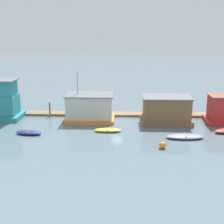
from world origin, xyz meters
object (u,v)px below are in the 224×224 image
houseboat_orange (90,108)px  dinghy_grey (185,137)px  houseboat_brown (166,110)px  mooring_post_far_right (164,111)px  mooring_post_centre (50,110)px  buoy_orange (163,145)px  mooring_post_near_left (148,111)px  dinghy_navy (29,132)px  dinghy_yellow (108,130)px

houseboat_orange → dinghy_grey: 12.37m
houseboat_brown → mooring_post_far_right: bearing=88.1°
mooring_post_centre → buoy_orange: 16.92m
mooring_post_far_right → mooring_post_near_left: (-2.03, 0.00, 0.01)m
houseboat_brown → mooring_post_centre: bearing=172.3°
houseboat_orange → mooring_post_far_right: houseboat_orange is taller
mooring_post_centre → buoy_orange: (13.27, -10.48, -0.62)m
houseboat_brown → buoy_orange: (-1.37, -8.49, -1.24)m
dinghy_navy → mooring_post_centre: (0.69, 6.98, 0.74)m
houseboat_orange → houseboat_brown: size_ratio=1.02×
dinghy_navy → mooring_post_far_right: bearing=24.4°
dinghy_navy → mooring_post_near_left: mooring_post_near_left is taller
dinghy_grey → mooring_post_near_left: 8.29m
houseboat_orange → dinghy_grey: (10.57, -6.27, -1.41)m
mooring_post_far_right → mooring_post_centre: bearing=180.0°
houseboat_orange → mooring_post_far_right: bearing=8.1°
houseboat_orange → mooring_post_centre: 5.55m
dinghy_grey → dinghy_yellow: bearing=167.1°
dinghy_navy → buoy_orange: 14.40m
houseboat_orange → dinghy_yellow: (2.44, -4.40, -1.43)m
houseboat_brown → buoy_orange: 8.69m
houseboat_brown → mooring_post_near_left: bearing=134.7°
dinghy_navy → mooring_post_near_left: 15.09m
mooring_post_near_left → dinghy_grey: bearing=-66.9°
dinghy_grey → mooring_post_centre: mooring_post_centre is taller
houseboat_brown → mooring_post_near_left: size_ratio=3.32×
houseboat_brown → dinghy_yellow: houseboat_brown is taller
mooring_post_far_right → buoy_orange: mooring_post_far_right is taller
dinghy_navy → mooring_post_far_right: mooring_post_far_right is taller
mooring_post_near_left → mooring_post_far_right: bearing=0.0°
dinghy_grey → dinghy_navy: bearing=177.8°
houseboat_brown → mooring_post_far_right: 2.10m
dinghy_grey → buoy_orange: bearing=-132.6°
dinghy_yellow → mooring_post_near_left: size_ratio=1.68×
dinghy_grey → mooring_post_near_left: size_ratio=2.20×
mooring_post_near_left → houseboat_orange: bearing=-169.7°
houseboat_brown → mooring_post_near_left: (-1.97, 1.99, -0.67)m
houseboat_orange → mooring_post_near_left: houseboat_orange is taller
dinghy_navy → dinghy_yellow: dinghy_navy is taller
dinghy_yellow → dinghy_grey: dinghy_grey is taller
mooring_post_far_right → buoy_orange: size_ratio=2.66×
mooring_post_near_left → mooring_post_centre: mooring_post_centre is taller
houseboat_brown → mooring_post_centre: size_ratio=3.15×
dinghy_navy → mooring_post_near_left: bearing=27.6°
houseboat_orange → houseboat_brown: 9.32m
dinghy_yellow → mooring_post_centre: (-7.78, 5.73, 0.77)m
dinghy_navy → dinghy_grey: dinghy_navy is taller
houseboat_brown → mooring_post_far_right: houseboat_brown is taller
mooring_post_centre → dinghy_yellow: bearing=-36.4°
houseboat_brown → buoy_orange: houseboat_brown is taller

